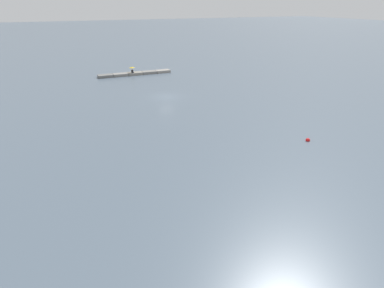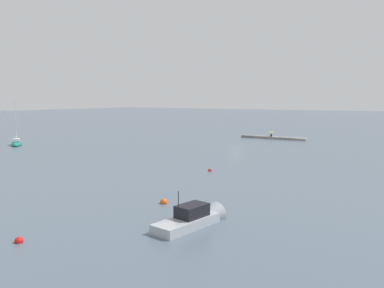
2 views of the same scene
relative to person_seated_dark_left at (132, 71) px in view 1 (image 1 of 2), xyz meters
name	(u,v)px [view 1 (image 1 of 2)]	position (x,y,z in m)	size (l,w,h in m)	color
ground_plane	(166,97)	(-0.57, 19.66, -0.79)	(500.00, 500.00, 0.00)	slate
seawall_pier	(135,73)	(-0.57, -0.09, -0.52)	(15.80, 1.88, 0.54)	gray
person_seated_dark_left	(132,71)	(0.00, 0.00, 0.00)	(0.48, 0.66, 0.73)	#1E2333
umbrella_open_yellow	(132,67)	(0.02, -0.12, 0.85)	(1.19, 1.19, 1.26)	black
mooring_buoy_mid	(308,140)	(-8.82, 43.92, -0.70)	(0.49, 0.49, 0.49)	red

